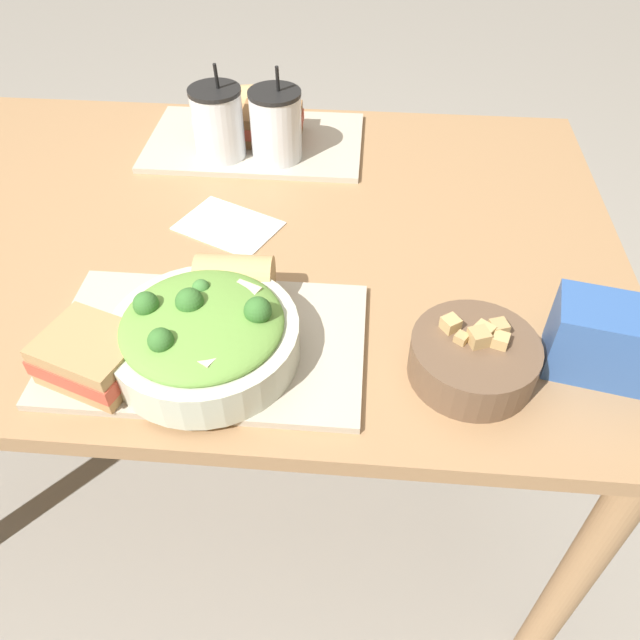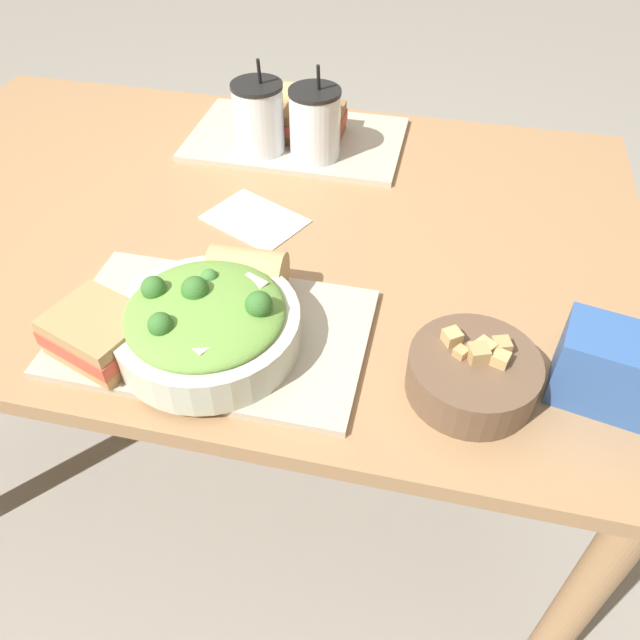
{
  "view_description": "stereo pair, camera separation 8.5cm",
  "coord_description": "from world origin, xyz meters",
  "px_view_note": "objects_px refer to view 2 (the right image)",
  "views": [
    {
      "loc": [
        0.29,
        -0.92,
        1.43
      ],
      "look_at": [
        0.24,
        -0.31,
        0.84
      ],
      "focal_mm": 35.0,
      "sensor_mm": 36.0,
      "label": 1
    },
    {
      "loc": [
        0.37,
        -0.9,
        1.43
      ],
      "look_at": [
        0.24,
        -0.31,
        0.84
      ],
      "focal_mm": 35.0,
      "sensor_mm": 36.0,
      "label": 2
    }
  ],
  "objects_px": {
    "chip_bag": "(618,371)",
    "baguette_far": "(298,99)",
    "baguette_near": "(249,271)",
    "drink_cup_red": "(315,126)",
    "sandwich_near": "(99,333)",
    "soup_bowl": "(473,373)",
    "drink_cup_dark": "(259,119)",
    "napkin_folded": "(255,218)",
    "sandwich_far": "(314,123)",
    "salad_bowl": "(207,323)"
  },
  "relations": [
    {
      "from": "baguette_far",
      "to": "chip_bag",
      "type": "relative_size",
      "value": 0.71
    },
    {
      "from": "baguette_far",
      "to": "chip_bag",
      "type": "bearing_deg",
      "value": -148.51
    },
    {
      "from": "sandwich_far",
      "to": "drink_cup_dark",
      "type": "distance_m",
      "value": 0.13
    },
    {
      "from": "salad_bowl",
      "to": "napkin_folded",
      "type": "xyz_separation_m",
      "value": [
        -0.03,
        0.33,
        -0.05
      ]
    },
    {
      "from": "soup_bowl",
      "to": "sandwich_near",
      "type": "height_order",
      "value": "soup_bowl"
    },
    {
      "from": "sandwich_near",
      "to": "chip_bag",
      "type": "bearing_deg",
      "value": 25.85
    },
    {
      "from": "salad_bowl",
      "to": "drink_cup_dark",
      "type": "distance_m",
      "value": 0.57
    },
    {
      "from": "soup_bowl",
      "to": "sandwich_near",
      "type": "relative_size",
      "value": 1.07
    },
    {
      "from": "chip_bag",
      "to": "baguette_far",
      "type": "bearing_deg",
      "value": 142.71
    },
    {
      "from": "baguette_near",
      "to": "salad_bowl",
      "type": "bearing_deg",
      "value": 168.76
    },
    {
      "from": "drink_cup_dark",
      "to": "chip_bag",
      "type": "height_order",
      "value": "drink_cup_dark"
    },
    {
      "from": "baguette_near",
      "to": "napkin_folded",
      "type": "bearing_deg",
      "value": 13.8
    },
    {
      "from": "drink_cup_red",
      "to": "napkin_folded",
      "type": "bearing_deg",
      "value": -104.51
    },
    {
      "from": "sandwich_near",
      "to": "chip_bag",
      "type": "relative_size",
      "value": 0.97
    },
    {
      "from": "soup_bowl",
      "to": "napkin_folded",
      "type": "height_order",
      "value": "soup_bowl"
    },
    {
      "from": "salad_bowl",
      "to": "chip_bag",
      "type": "bearing_deg",
      "value": 3.38
    },
    {
      "from": "sandwich_near",
      "to": "chip_bag",
      "type": "height_order",
      "value": "chip_bag"
    },
    {
      "from": "soup_bowl",
      "to": "napkin_folded",
      "type": "bearing_deg",
      "value": 141.63
    },
    {
      "from": "sandwich_near",
      "to": "baguette_far",
      "type": "bearing_deg",
      "value": 102.71
    },
    {
      "from": "sandwich_far",
      "to": "drink_cup_red",
      "type": "height_order",
      "value": "drink_cup_red"
    },
    {
      "from": "baguette_far",
      "to": "drink_cup_red",
      "type": "bearing_deg",
      "value": -164.72
    },
    {
      "from": "soup_bowl",
      "to": "drink_cup_dark",
      "type": "bearing_deg",
      "value": 130.05
    },
    {
      "from": "sandwich_far",
      "to": "baguette_far",
      "type": "height_order",
      "value": "baguette_far"
    },
    {
      "from": "soup_bowl",
      "to": "drink_cup_red",
      "type": "bearing_deg",
      "value": 122.16
    },
    {
      "from": "baguette_near",
      "to": "chip_bag",
      "type": "xyz_separation_m",
      "value": [
        0.54,
        -0.09,
        0.01
      ]
    },
    {
      "from": "baguette_near",
      "to": "soup_bowl",
      "type": "bearing_deg",
      "value": -110.22
    },
    {
      "from": "soup_bowl",
      "to": "sandwich_near",
      "type": "xyz_separation_m",
      "value": [
        -0.52,
        -0.05,
        0.01
      ]
    },
    {
      "from": "drink_cup_red",
      "to": "baguette_near",
      "type": "bearing_deg",
      "value": -90.6
    },
    {
      "from": "drink_cup_dark",
      "to": "napkin_folded",
      "type": "distance_m",
      "value": 0.25
    },
    {
      "from": "soup_bowl",
      "to": "napkin_folded",
      "type": "xyz_separation_m",
      "value": [
        -0.41,
        0.32,
        -0.03
      ]
    },
    {
      "from": "baguette_near",
      "to": "drink_cup_red",
      "type": "relative_size",
      "value": 0.63
    },
    {
      "from": "baguette_near",
      "to": "drink_cup_dark",
      "type": "xyz_separation_m",
      "value": [
        -0.11,
        0.43,
        0.03
      ]
    },
    {
      "from": "chip_bag",
      "to": "napkin_folded",
      "type": "bearing_deg",
      "value": 164.86
    },
    {
      "from": "baguette_far",
      "to": "napkin_folded",
      "type": "relative_size",
      "value": 0.58
    },
    {
      "from": "sandwich_near",
      "to": "baguette_near",
      "type": "distance_m",
      "value": 0.24
    },
    {
      "from": "sandwich_near",
      "to": "drink_cup_dark",
      "type": "xyz_separation_m",
      "value": [
        0.05,
        0.61,
        0.03
      ]
    },
    {
      "from": "baguette_far",
      "to": "napkin_folded",
      "type": "height_order",
      "value": "baguette_far"
    },
    {
      "from": "baguette_near",
      "to": "chip_bag",
      "type": "bearing_deg",
      "value": -101.39
    },
    {
      "from": "salad_bowl",
      "to": "baguette_near",
      "type": "relative_size",
      "value": 2.22
    },
    {
      "from": "soup_bowl",
      "to": "baguette_near",
      "type": "height_order",
      "value": "baguette_near"
    },
    {
      "from": "sandwich_far",
      "to": "napkin_folded",
      "type": "xyz_separation_m",
      "value": [
        -0.04,
        -0.31,
        -0.04
      ]
    },
    {
      "from": "drink_cup_red",
      "to": "salad_bowl",
      "type": "bearing_deg",
      "value": -92.71
    },
    {
      "from": "drink_cup_dark",
      "to": "drink_cup_red",
      "type": "xyz_separation_m",
      "value": [
        0.12,
        0.0,
        -0.0
      ]
    },
    {
      "from": "soup_bowl",
      "to": "drink_cup_dark",
      "type": "height_order",
      "value": "drink_cup_dark"
    },
    {
      "from": "salad_bowl",
      "to": "drink_cup_red",
      "type": "xyz_separation_m",
      "value": [
        0.03,
        0.56,
        0.02
      ]
    },
    {
      "from": "drink_cup_red",
      "to": "napkin_folded",
      "type": "distance_m",
      "value": 0.25
    },
    {
      "from": "napkin_folded",
      "to": "baguette_far",
      "type": "bearing_deg",
      "value": 92.7
    },
    {
      "from": "napkin_folded",
      "to": "drink_cup_red",
      "type": "bearing_deg",
      "value": 75.49
    },
    {
      "from": "salad_bowl",
      "to": "baguette_far",
      "type": "bearing_deg",
      "value": 94.08
    },
    {
      "from": "salad_bowl",
      "to": "chip_bag",
      "type": "xyz_separation_m",
      "value": [
        0.56,
        0.03,
        0.0
      ]
    }
  ]
}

